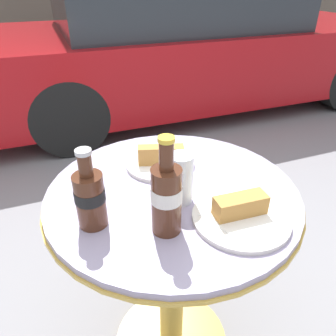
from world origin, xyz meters
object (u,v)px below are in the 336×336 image
at_px(cola_bottle_right, 166,197).
at_px(lunch_plate_far, 241,214).
at_px(drinking_glass, 179,181).
at_px(cola_bottle_left, 90,197).
at_px(bistro_table, 172,242).
at_px(lunch_plate_near, 160,161).
at_px(parked_car, 188,48).

height_order(cola_bottle_right, lunch_plate_far, cola_bottle_right).
bearing_deg(drinking_glass, cola_bottle_left, -177.10).
distance_m(bistro_table, lunch_plate_far, 0.31).
xyz_separation_m(cola_bottle_right, drinking_glass, (0.07, 0.10, -0.03)).
distance_m(cola_bottle_left, lunch_plate_near, 0.33).
height_order(bistro_table, parked_car, parked_car).
distance_m(bistro_table, cola_bottle_right, 0.35).
height_order(drinking_glass, lunch_plate_near, drinking_glass).
distance_m(drinking_glass, lunch_plate_far, 0.18).
bearing_deg(drinking_glass, cola_bottle_right, -126.97).
xyz_separation_m(bistro_table, cola_bottle_right, (-0.08, -0.15, 0.30)).
bearing_deg(parked_car, cola_bottle_right, -115.11).
height_order(cola_bottle_left, lunch_plate_far, cola_bottle_left).
bearing_deg(lunch_plate_near, drinking_glass, -94.88).
bearing_deg(lunch_plate_near, cola_bottle_left, -140.66).
distance_m(bistro_table, cola_bottle_left, 0.38).
distance_m(bistro_table, parked_car, 2.87).
xyz_separation_m(cola_bottle_left, lunch_plate_near, (0.25, 0.20, -0.06)).
bearing_deg(lunch_plate_near, parked_car, 64.01).
height_order(bistro_table, lunch_plate_far, lunch_plate_far).
height_order(drinking_glass, lunch_plate_far, drinking_glass).
height_order(cola_bottle_left, cola_bottle_right, cola_bottle_right).
bearing_deg(cola_bottle_left, bistro_table, 16.13).
height_order(drinking_glass, parked_car, parked_car).
bearing_deg(bistro_table, cola_bottle_right, -116.54).
bearing_deg(cola_bottle_right, lunch_plate_far, -9.71).
bearing_deg(lunch_plate_far, lunch_plate_near, 106.88).
relative_size(cola_bottle_right, drinking_glass, 1.77).
xyz_separation_m(bistro_table, parked_car, (1.22, 2.60, 0.04)).
height_order(cola_bottle_right, parked_car, parked_car).
relative_size(bistro_table, cola_bottle_right, 3.04).
bearing_deg(cola_bottle_right, drinking_glass, 53.03).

